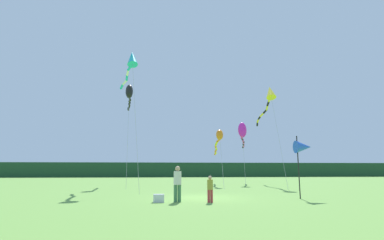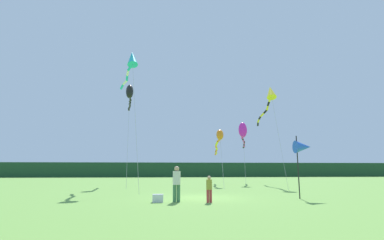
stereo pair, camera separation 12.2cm
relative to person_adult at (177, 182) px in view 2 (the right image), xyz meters
name	(u,v)px [view 2 (the right image)]	position (x,y,z in m)	size (l,w,h in m)	color
ground_plane	(202,198)	(1.53, 2.16, -0.96)	(120.00, 120.00, 0.00)	#6B9E42
distant_treeline	(174,170)	(1.53, 47.16, 0.50)	(108.00, 3.23, 2.93)	#1E4228
person_adult	(177,182)	(0.00, 0.00, 0.00)	(0.38, 0.38, 1.72)	#3F724C
person_child	(209,188)	(1.55, -0.37, -0.26)	(0.28, 0.28, 1.26)	#B23338
cooler_box	(158,198)	(-0.89, 0.03, -0.77)	(0.52, 0.36, 0.38)	silver
banner_flag_pole	(303,147)	(7.02, 1.00, 1.80)	(0.90, 0.70, 3.40)	black
kite_magenta	(243,132)	(7.86, 16.23, 4.62)	(1.85, 6.89, 6.70)	#B2B2B2
kite_orange	(219,139)	(4.87, 14.42, 3.65)	(1.29, 10.54, 5.61)	#B2B2B2
kite_cyan	(131,61)	(-3.46, 8.88, 9.45)	(2.69, 7.76, 11.38)	#B2B2B2
kite_yellow	(269,96)	(9.86, 13.21, 7.86)	(1.49, 10.86, 9.91)	#B2B2B2
kite_black	(130,93)	(-4.23, 14.78, 8.28)	(1.10, 7.97, 10.22)	#B2B2B2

